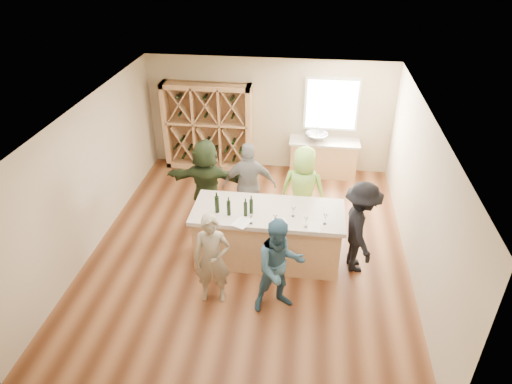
# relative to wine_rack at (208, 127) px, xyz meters

# --- Properties ---
(floor) EXTENTS (6.00, 7.00, 0.10)m
(floor) POSITION_rel_wine_rack_xyz_m (1.50, -3.27, -1.15)
(floor) COLOR brown
(floor) RESTS_ON ground
(ceiling) EXTENTS (6.00, 7.00, 0.10)m
(ceiling) POSITION_rel_wine_rack_xyz_m (1.50, -3.27, 1.75)
(ceiling) COLOR white
(ceiling) RESTS_ON ground
(wall_back) EXTENTS (6.00, 0.10, 2.80)m
(wall_back) POSITION_rel_wine_rack_xyz_m (1.50, 0.28, 0.30)
(wall_back) COLOR #BFAB8A
(wall_back) RESTS_ON ground
(wall_front) EXTENTS (6.00, 0.10, 2.80)m
(wall_front) POSITION_rel_wine_rack_xyz_m (1.50, -6.82, 0.30)
(wall_front) COLOR #BFAB8A
(wall_front) RESTS_ON ground
(wall_left) EXTENTS (0.10, 7.00, 2.80)m
(wall_left) POSITION_rel_wine_rack_xyz_m (-1.55, -3.27, 0.30)
(wall_left) COLOR #BFAB8A
(wall_left) RESTS_ON ground
(wall_right) EXTENTS (0.10, 7.00, 2.80)m
(wall_right) POSITION_rel_wine_rack_xyz_m (4.55, -3.27, 0.30)
(wall_right) COLOR #BFAB8A
(wall_right) RESTS_ON ground
(window_frame) EXTENTS (1.30, 0.06, 1.30)m
(window_frame) POSITION_rel_wine_rack_xyz_m (3.00, 0.20, 0.65)
(window_frame) COLOR white
(window_frame) RESTS_ON wall_back
(window_pane) EXTENTS (1.18, 0.01, 1.18)m
(window_pane) POSITION_rel_wine_rack_xyz_m (3.00, 0.17, 0.65)
(window_pane) COLOR white
(window_pane) RESTS_ON wall_back
(wine_rack) EXTENTS (2.20, 0.45, 2.20)m
(wine_rack) POSITION_rel_wine_rack_xyz_m (0.00, 0.00, 0.00)
(wine_rack) COLOR tan
(wine_rack) RESTS_ON floor
(back_counter_base) EXTENTS (1.60, 0.58, 0.86)m
(back_counter_base) POSITION_rel_wine_rack_xyz_m (2.90, -0.07, -0.67)
(back_counter_base) COLOR tan
(back_counter_base) RESTS_ON floor
(back_counter_top) EXTENTS (1.70, 0.62, 0.06)m
(back_counter_top) POSITION_rel_wine_rack_xyz_m (2.90, -0.07, -0.21)
(back_counter_top) COLOR #C2B29F
(back_counter_top) RESTS_ON back_counter_base
(sink) EXTENTS (0.54, 0.54, 0.19)m
(sink) POSITION_rel_wine_rack_xyz_m (2.70, -0.07, -0.09)
(sink) COLOR silver
(sink) RESTS_ON back_counter_top
(faucet) EXTENTS (0.02, 0.02, 0.30)m
(faucet) POSITION_rel_wine_rack_xyz_m (2.70, 0.11, -0.03)
(faucet) COLOR silver
(faucet) RESTS_ON back_counter_top
(tasting_counter_base) EXTENTS (2.60, 1.00, 1.00)m
(tasting_counter_base) POSITION_rel_wine_rack_xyz_m (1.88, -3.56, -0.60)
(tasting_counter_base) COLOR tan
(tasting_counter_base) RESTS_ON floor
(tasting_counter_top) EXTENTS (2.72, 1.12, 0.08)m
(tasting_counter_top) POSITION_rel_wine_rack_xyz_m (1.88, -3.56, -0.06)
(tasting_counter_top) COLOR #C2B29F
(tasting_counter_top) RESTS_ON tasting_counter_base
(wine_bottle_a) EXTENTS (0.09, 0.09, 0.32)m
(wine_bottle_a) POSITION_rel_wine_rack_xyz_m (0.99, -3.73, 0.14)
(wine_bottle_a) COLOR black
(wine_bottle_a) RESTS_ON tasting_counter_top
(wine_bottle_b) EXTENTS (0.09, 0.09, 0.28)m
(wine_bottle_b) POSITION_rel_wine_rack_xyz_m (1.21, -3.79, 0.12)
(wine_bottle_b) COLOR black
(wine_bottle_b) RESTS_ON tasting_counter_top
(wine_bottle_d) EXTENTS (0.09, 0.09, 0.27)m
(wine_bottle_d) POSITION_rel_wine_rack_xyz_m (1.51, -3.77, 0.11)
(wine_bottle_d) COLOR black
(wine_bottle_d) RESTS_ON tasting_counter_top
(wine_bottle_e) EXTENTS (0.09, 0.09, 0.27)m
(wine_bottle_e) POSITION_rel_wine_rack_xyz_m (1.59, -3.68, 0.12)
(wine_bottle_e) COLOR black
(wine_bottle_e) RESTS_ON tasting_counter_top
(wine_glass_a) EXTENTS (0.07, 0.07, 0.17)m
(wine_glass_a) POSITION_rel_wine_rack_xyz_m (1.63, -4.00, 0.06)
(wine_glass_a) COLOR white
(wine_glass_a) RESTS_ON tasting_counter_top
(wine_glass_b) EXTENTS (0.08, 0.08, 0.19)m
(wine_glass_b) POSITION_rel_wine_rack_xyz_m (2.04, -3.99, 0.07)
(wine_glass_b) COLOR white
(wine_glass_b) RESTS_ON tasting_counter_top
(wine_glass_c) EXTENTS (0.07, 0.07, 0.19)m
(wine_glass_c) POSITION_rel_wine_rack_xyz_m (2.56, -3.99, 0.08)
(wine_glass_c) COLOR white
(wine_glass_c) RESTS_ON tasting_counter_top
(wine_glass_d) EXTENTS (0.08, 0.08, 0.19)m
(wine_glass_d) POSITION_rel_wine_rack_xyz_m (2.33, -3.69, 0.08)
(wine_glass_d) COLOR white
(wine_glass_d) RESTS_ON tasting_counter_top
(wine_glass_e) EXTENTS (0.08, 0.08, 0.19)m
(wine_glass_e) POSITION_rel_wine_rack_xyz_m (2.88, -3.85, 0.08)
(wine_glass_e) COLOR white
(wine_glass_e) RESTS_ON tasting_counter_top
(tasting_menu_a) EXTENTS (0.35, 0.40, 0.00)m
(tasting_menu_a) POSITION_rel_wine_rack_xyz_m (1.47, -4.00, -0.02)
(tasting_menu_a) COLOR white
(tasting_menu_a) RESTS_ON tasting_counter_top
(tasting_menu_b) EXTENTS (0.32, 0.36, 0.00)m
(tasting_menu_b) POSITION_rel_wine_rack_xyz_m (2.14, -3.93, -0.02)
(tasting_menu_b) COLOR white
(tasting_menu_b) RESTS_ON tasting_counter_top
(tasting_menu_c) EXTENTS (0.25, 0.31, 0.00)m
(tasting_menu_c) POSITION_rel_wine_rack_xyz_m (2.71, -3.97, -0.02)
(tasting_menu_c) COLOR white
(tasting_menu_c) RESTS_ON tasting_counter_top
(person_near_left) EXTENTS (0.65, 0.50, 1.66)m
(person_near_left) POSITION_rel_wine_rack_xyz_m (1.10, -4.72, -0.27)
(person_near_left) COLOR gray
(person_near_left) RESTS_ON floor
(person_near_right) EXTENTS (0.93, 0.73, 1.70)m
(person_near_right) POSITION_rel_wine_rack_xyz_m (2.19, -4.78, -0.25)
(person_near_right) COLOR #335972
(person_near_right) RESTS_ON floor
(person_server) EXTENTS (0.69, 1.21, 1.77)m
(person_server) POSITION_rel_wine_rack_xyz_m (3.52, -3.61, -0.22)
(person_server) COLOR black
(person_server) RESTS_ON floor
(person_far_mid) EXTENTS (1.15, 0.70, 1.85)m
(person_far_mid) POSITION_rel_wine_rack_xyz_m (1.38, -2.46, -0.18)
(person_far_mid) COLOR slate
(person_far_mid) RESTS_ON floor
(person_far_right) EXTENTS (0.98, 0.72, 1.84)m
(person_far_right) POSITION_rel_wine_rack_xyz_m (2.47, -2.50, -0.18)
(person_far_right) COLOR #8CC64C
(person_far_right) RESTS_ON floor
(person_far_left) EXTENTS (1.74, 0.69, 1.85)m
(person_far_left) POSITION_rel_wine_rack_xyz_m (0.50, -2.43, -0.17)
(person_far_left) COLOR #263319
(person_far_left) RESTS_ON floor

